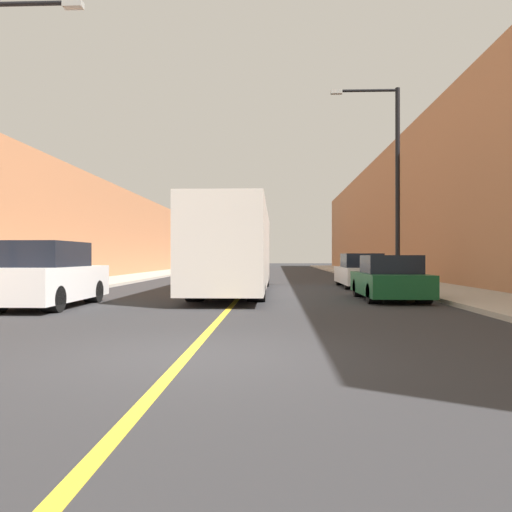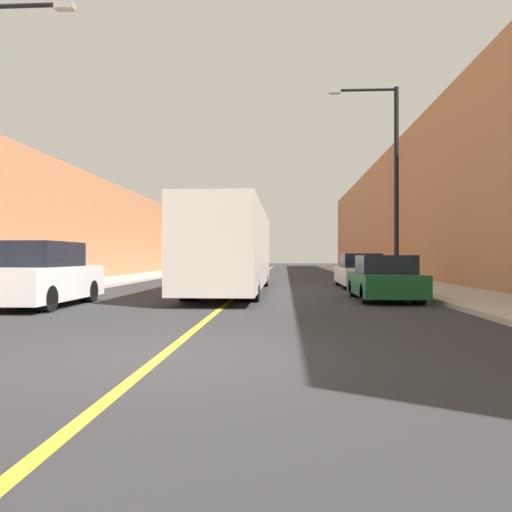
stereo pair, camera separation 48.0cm
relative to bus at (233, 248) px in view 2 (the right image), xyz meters
name	(u,v)px [view 2 (the right image)]	position (x,y,z in m)	size (l,w,h in m)	color
ground_plane	(162,356)	(0.30, -12.47, -1.73)	(200.00, 200.00, 0.00)	#2D2D30
sidewalk_left	(157,274)	(-7.56, 17.53, -1.66)	(3.19, 72.00, 0.14)	#B2AA9E
sidewalk_right	(368,275)	(8.16, 17.53, -1.66)	(3.19, 72.00, 0.14)	#B2AA9E
building_row_left	(110,234)	(-11.16, 17.53, 1.39)	(4.00, 72.00, 6.24)	#B2724C
building_row_right	(418,211)	(11.76, 17.53, 3.00)	(4.00, 72.00, 9.47)	#B2724C
road_center_line	(261,276)	(0.30, 17.53, -1.73)	(0.16, 72.00, 0.01)	gold
bus	(233,248)	(0.00, 0.00, 0.00)	(2.48, 12.64, 3.22)	silver
parked_suv_left	(42,277)	(-4.79, -5.82, -0.89)	(1.88, 4.47, 1.83)	silver
car_right_near	(384,280)	(5.25, -3.18, -1.07)	(1.87, 4.21, 1.46)	#145128
car_right_mid	(360,272)	(5.47, 3.58, -1.03)	(1.87, 4.75, 1.55)	silver
street_lamp_right	(391,173)	(6.62, 2.41, 3.31)	(3.00, 0.24, 8.62)	black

